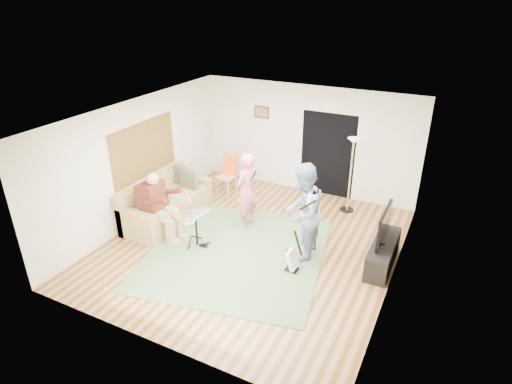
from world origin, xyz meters
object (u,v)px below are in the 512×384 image
guitarist (302,213)px  singer (246,191)px  dining_chair (227,180)px  guitar_spare (293,259)px  television (384,225)px  torchiere_lamp (352,162)px  sofa (164,205)px  drum_kit (197,232)px  tv_cabinet (383,254)px

guitarist → singer: bearing=-116.8°
dining_chair → guitar_spare: bearing=-34.3°
guitar_spare → television: size_ratio=0.87×
guitarist → television: bearing=100.6°
singer → torchiere_lamp: (1.79, 1.70, 0.38)m
sofa → guitarist: size_ratio=1.19×
dining_chair → television: bearing=-12.7°
dining_chair → drum_kit: bearing=-67.5°
television → sofa: bearing=-175.9°
tv_cabinet → television: television is taller
singer → tv_cabinet: size_ratio=1.20×
torchiere_lamp → television: bearing=-58.5°
drum_kit → tv_cabinet: bearing=15.8°
drum_kit → guitarist: guitarist is taller
dining_chair → television: (4.15, -1.44, 0.50)m
drum_kit → dining_chair: dining_chair is taller
guitarist → tv_cabinet: size_ratio=1.37×
torchiere_lamp → singer: bearing=-136.6°
singer → dining_chair: bearing=-132.5°
guitarist → dining_chair: guitarist is taller
guitarist → torchiere_lamp: size_ratio=1.08×
drum_kit → guitar_spare: guitar_spare is taller
torchiere_lamp → television: size_ratio=1.78×
drum_kit → television: 3.63m
singer → guitar_spare: bearing=58.5°
singer → guitar_spare: 1.99m
dining_chair → tv_cabinet: (4.20, -1.44, -0.10)m
guitar_spare → torchiere_lamp: (0.25, 2.80, 0.97)m
singer → guitar_spare: singer is taller
sofa → singer: 1.96m
guitar_spare → singer: bearing=144.6°
singer → television: bearing=90.7°
guitarist → guitar_spare: guitarist is taller
dining_chair → tv_cabinet: dining_chair is taller
sofa → torchiere_lamp: (3.61, 2.20, 0.91)m
singer → tv_cabinet: bearing=90.7°
tv_cabinet → torchiere_lamp: bearing=122.6°
torchiere_lamp → tv_cabinet: torchiere_lamp is taller
sofa → guitarist: 3.38m
torchiere_lamp → dining_chair: size_ratio=1.80×
drum_kit → torchiere_lamp: bearing=51.0°
drum_kit → television: (3.45, 0.99, 0.53)m
sofa → guitarist: guitarist is taller
sofa → television: (4.75, 0.34, 0.54)m
tv_cabinet → singer: bearing=176.8°
sofa → guitar_spare: (3.36, -0.59, -0.06)m
drum_kit → dining_chair: size_ratio=0.74×
sofa → dining_chair: bearing=71.4°
torchiere_lamp → dining_chair: 3.16m
singer → tv_cabinet: 3.05m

